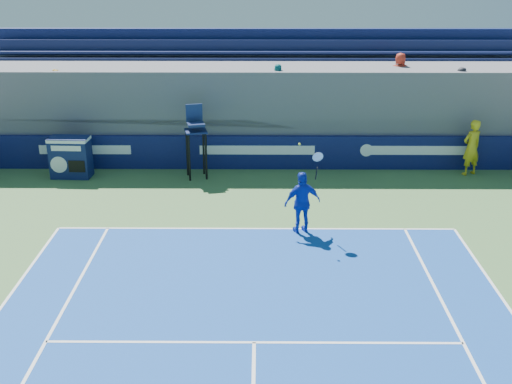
{
  "coord_description": "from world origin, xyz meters",
  "views": [
    {
      "loc": [
        0.11,
        -4.33,
        7.27
      ],
      "look_at": [
        0.0,
        11.5,
        1.25
      ],
      "focal_mm": 45.0,
      "sensor_mm": 36.0,
      "label": 1
    }
  ],
  "objects_px": {
    "match_clock": "(71,156)",
    "tennis_player": "(302,202)",
    "umpire_chair": "(196,134)",
    "ball_person": "(472,147)"
  },
  "relations": [
    {
      "from": "ball_person",
      "to": "match_clock",
      "type": "bearing_deg",
      "value": -23.37
    },
    {
      "from": "ball_person",
      "to": "umpire_chair",
      "type": "height_order",
      "value": "umpire_chair"
    },
    {
      "from": "ball_person",
      "to": "tennis_player",
      "type": "bearing_deg",
      "value": 13.96
    },
    {
      "from": "match_clock",
      "to": "umpire_chair",
      "type": "xyz_separation_m",
      "value": [
        4.24,
        0.0,
        0.79
      ]
    },
    {
      "from": "ball_person",
      "to": "tennis_player",
      "type": "height_order",
      "value": "tennis_player"
    },
    {
      "from": "ball_person",
      "to": "match_clock",
      "type": "distance_m",
      "value": 13.55
    },
    {
      "from": "tennis_player",
      "to": "match_clock",
      "type": "bearing_deg",
      "value": 149.15
    },
    {
      "from": "match_clock",
      "to": "tennis_player",
      "type": "relative_size",
      "value": 0.54
    },
    {
      "from": "umpire_chair",
      "to": "ball_person",
      "type": "bearing_deg",
      "value": 2.07
    },
    {
      "from": "umpire_chair",
      "to": "tennis_player",
      "type": "bearing_deg",
      "value": -53.88
    }
  ]
}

